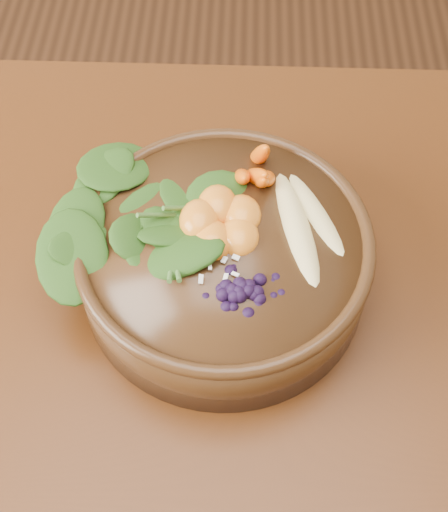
% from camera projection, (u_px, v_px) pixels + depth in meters
% --- Properties ---
extents(dining_table, '(1.60, 0.90, 0.75)m').
position_uv_depth(dining_table, '(184.00, 418.00, 0.76)').
color(dining_table, '#331C0C').
rests_on(dining_table, ground).
extents(stoneware_bowl, '(0.35, 0.35, 0.08)m').
position_uv_depth(stoneware_bowl, '(224.00, 262.00, 0.71)').
color(stoneware_bowl, '#3F2511').
rests_on(stoneware_bowl, dining_table).
extents(kale_heap, '(0.23, 0.21, 0.04)m').
position_uv_depth(kale_heap, '(165.00, 185.00, 0.69)').
color(kale_heap, '#284C16').
rests_on(kale_heap, stoneware_bowl).
extents(carrot_cluster, '(0.07, 0.07, 0.08)m').
position_uv_depth(carrot_cluster, '(258.00, 143.00, 0.70)').
color(carrot_cluster, orange).
rests_on(carrot_cluster, stoneware_bowl).
extents(banana_halves, '(0.09, 0.17, 0.03)m').
position_uv_depth(banana_halves, '(308.00, 212.00, 0.68)').
color(banana_halves, '#E0CC84').
rests_on(banana_halves, stoneware_bowl).
extents(mandarin_cluster, '(0.10, 0.11, 0.03)m').
position_uv_depth(mandarin_cluster, '(222.00, 214.00, 0.68)').
color(mandarin_cluster, orange).
rests_on(mandarin_cluster, stoneware_bowl).
extents(blueberry_pile, '(0.15, 0.13, 0.04)m').
position_uv_depth(blueberry_pile, '(242.00, 279.00, 0.63)').
color(blueberry_pile, black).
rests_on(blueberry_pile, stoneware_bowl).
extents(coconut_flakes, '(0.11, 0.09, 0.01)m').
position_uv_depth(coconut_flakes, '(231.00, 253.00, 0.67)').
color(coconut_flakes, white).
rests_on(coconut_flakes, stoneware_bowl).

